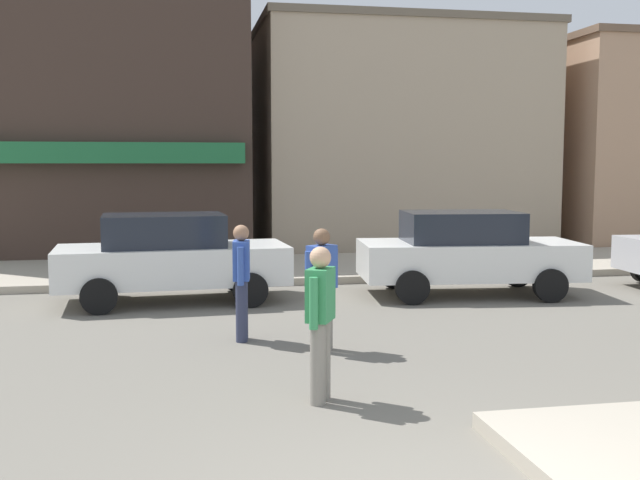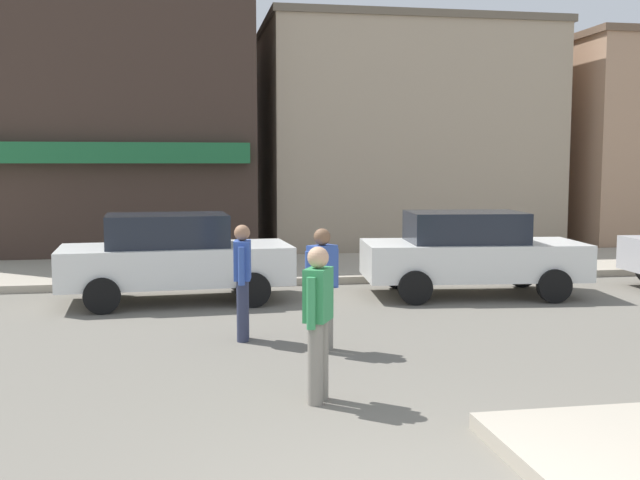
{
  "view_description": "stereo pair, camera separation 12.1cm",
  "coord_description": "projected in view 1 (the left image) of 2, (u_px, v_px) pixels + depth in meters",
  "views": [
    {
      "loc": [
        -1.76,
        -4.56,
        2.44
      ],
      "look_at": [
        -0.05,
        4.5,
        1.5
      ],
      "focal_mm": 42.0,
      "sensor_mm": 36.0,
      "label": 1
    },
    {
      "loc": [
        -1.64,
        -4.58,
        2.44
      ],
      "look_at": [
        -0.05,
        4.5,
        1.5
      ],
      "focal_mm": 42.0,
      "sensor_mm": 36.0,
      "label": 2
    }
  ],
  "objects": [
    {
      "name": "building_storefront_left_near",
      "position": [
        391.0,
        138.0,
        22.8
      ],
      "size": [
        8.27,
        6.18,
        6.47
      ],
      "color": "tan",
      "rests_on": "ground"
    },
    {
      "name": "pedestrian_kerb_side",
      "position": [
        242.0,
        279.0,
        10.29
      ],
      "size": [
        0.27,
        0.56,
        1.61
      ],
      "color": "#2D334C",
      "rests_on": "ground"
    },
    {
      "name": "pedestrian_crossing_far",
      "position": [
        320.0,
        319.0,
        7.61
      ],
      "size": [
        0.36,
        0.53,
        1.61
      ],
      "color": "gray",
      "rests_on": "ground"
    },
    {
      "name": "building_corner_shop",
      "position": [
        93.0,
        98.0,
        21.3
      ],
      "size": [
        8.59,
        7.98,
        8.59
      ],
      "color": "#3D2D26",
      "rests_on": "ground"
    },
    {
      "name": "kerb_far",
      "position": [
        259.0,
        269.0,
        16.87
      ],
      "size": [
        80.0,
        4.0,
        0.15
      ],
      "primitive_type": "cube",
      "color": "#A89E8C",
      "rests_on": "ground"
    },
    {
      "name": "parked_car_nearest",
      "position": [
        171.0,
        257.0,
        13.19
      ],
      "size": [
        4.1,
        2.06,
        1.56
      ],
      "color": "white",
      "rests_on": "ground"
    },
    {
      "name": "parked_car_second",
      "position": [
        467.0,
        252.0,
        13.89
      ],
      "size": [
        4.15,
        2.18,
        1.56
      ],
      "color": "white",
      "rests_on": "ground"
    },
    {
      "name": "pedestrian_crossing_near",
      "position": [
        322.0,
        285.0,
        9.73
      ],
      "size": [
        0.52,
        0.38,
        1.61
      ],
      "color": "gray",
      "rests_on": "ground"
    }
  ]
}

